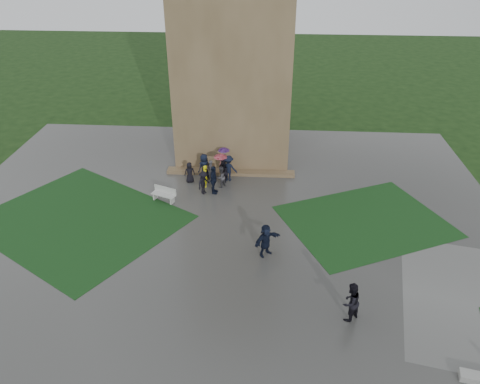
# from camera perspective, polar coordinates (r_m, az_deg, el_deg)

# --- Properties ---
(ground) EXTENTS (120.00, 120.00, 0.00)m
(ground) POSITION_cam_1_polar(r_m,az_deg,el_deg) (24.28, -3.27, -9.40)
(ground) COLOR black
(plaza) EXTENTS (34.00, 34.00, 0.02)m
(plaza) POSITION_cam_1_polar(r_m,az_deg,el_deg) (25.84, -2.75, -6.59)
(plaza) COLOR #363634
(plaza) RESTS_ON ground
(lawn_inset_left) EXTENTS (14.10, 13.46, 0.01)m
(lawn_inset_left) POSITION_cam_1_polar(r_m,az_deg,el_deg) (29.51, -18.98, -3.26)
(lawn_inset_left) COLOR black
(lawn_inset_left) RESTS_ON plaza
(lawn_inset_right) EXTENTS (11.12, 10.15, 0.01)m
(lawn_inset_right) POSITION_cam_1_polar(r_m,az_deg,el_deg) (28.78, 15.03, -3.47)
(lawn_inset_right) COLOR black
(lawn_inset_right) RESTS_ON plaza
(tower) EXTENTS (8.00, 8.00, 18.00)m
(tower) POSITION_cam_1_polar(r_m,az_deg,el_deg) (34.34, -0.65, 19.18)
(tower) COLOR brown
(tower) RESTS_ON ground
(tower_plinth) EXTENTS (9.00, 0.80, 0.22)m
(tower_plinth) POSITION_cam_1_polar(r_m,az_deg,el_deg) (33.07, -1.15, 2.44)
(tower_plinth) COLOR brown
(tower_plinth) RESTS_ON plaza
(bench) EXTENTS (1.67, 1.06, 0.93)m
(bench) POSITION_cam_1_polar(r_m,az_deg,el_deg) (30.00, -9.24, -0.26)
(bench) COLOR #B6B6B1
(bench) RESTS_ON plaza
(visitor_cluster) EXTENTS (3.66, 3.41, 2.44)m
(visitor_cluster) POSITION_cam_1_polar(r_m,az_deg,el_deg) (31.32, -3.08, 2.54)
(visitor_cluster) COLOR black
(visitor_cluster) RESTS_ON plaza
(pedestrian_mid) EXTENTS (1.68, 1.62, 1.85)m
(pedestrian_mid) POSITION_cam_1_polar(r_m,az_deg,el_deg) (24.69, 3.15, -5.88)
(pedestrian_mid) COLOR black
(pedestrian_mid) RESTS_ON plaza
(pedestrian_near) EXTENTS (1.06, 1.04, 1.94)m
(pedestrian_near) POSITION_cam_1_polar(r_m,az_deg,el_deg) (21.55, 13.33, -12.91)
(pedestrian_near) COLOR black
(pedestrian_near) RESTS_ON plaza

